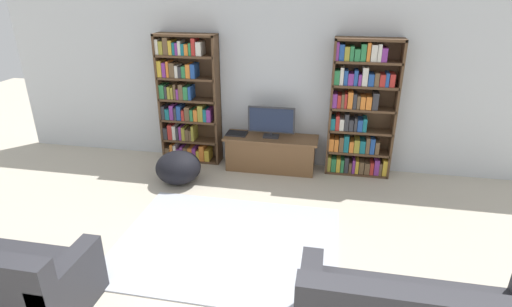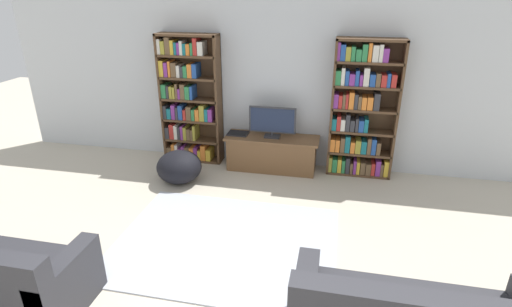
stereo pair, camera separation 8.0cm
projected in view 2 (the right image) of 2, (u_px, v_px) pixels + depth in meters
The scene contains 8 objects.
wall_back at pixel (273, 85), 6.24m from camera, with size 8.80×0.06×2.60m.
bookshelf_left at pixel (188, 101), 6.44m from camera, with size 0.97×0.30×2.07m.
bookshelf_right at pixel (361, 111), 5.93m from camera, with size 0.97×0.30×2.07m.
tv_stand at pixel (272, 153), 6.35m from camera, with size 1.47×0.50×0.54m.
television at pixel (272, 121), 6.14m from camera, with size 0.73×0.16×0.49m.
laptop at pixel (238, 133), 6.36m from camera, with size 0.32×0.24×0.03m.
area_rug at pixel (226, 243), 4.60m from camera, with size 2.51×1.96×0.02m.
beanbag_ottoman at pixel (179, 167), 5.95m from camera, with size 0.67×0.67×0.48m, color black.
Camera 2 is at (1.01, -1.85, 2.76)m, focal length 28.00 mm.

